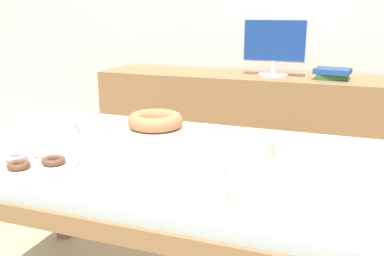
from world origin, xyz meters
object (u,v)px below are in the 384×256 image
at_px(pastry_platter, 33,162).
at_px(plate_stack, 55,127).
at_px(computer_monitor, 274,48).
at_px(tealight_left_edge, 228,200).
at_px(tealight_near_cakes, 310,140).
at_px(tealight_right_edge, 225,174).
at_px(tealight_near_front, 81,114).
at_px(cake_chocolate_round, 247,147).
at_px(cake_golden_bundt, 155,122).
at_px(book_stack, 332,73).

xyz_separation_m(pastry_platter, plate_stack, (-0.19, 0.36, 0.01)).
relative_size(computer_monitor, pastry_platter, 1.33).
height_order(plate_stack, tealight_left_edge, plate_stack).
distance_m(tealight_near_cakes, tealight_right_edge, 0.53).
bearing_deg(tealight_near_front, tealight_right_edge, -30.60).
bearing_deg(cake_chocolate_round, tealight_near_cakes, 49.97).
bearing_deg(tealight_near_cakes, tealight_right_edge, -115.29).
xyz_separation_m(cake_golden_bundt, pastry_platter, (-0.21, -0.56, -0.03)).
bearing_deg(tealight_near_front, tealight_left_edge, -36.93).
xyz_separation_m(plate_stack, tealight_right_edge, (0.85, -0.24, -0.01)).
relative_size(computer_monitor, cake_chocolate_round, 1.62).
relative_size(book_stack, cake_chocolate_round, 0.91).
height_order(cake_chocolate_round, pastry_platter, cake_chocolate_round).
height_order(pastry_platter, tealight_left_edge, pastry_platter).
xyz_separation_m(plate_stack, tealight_near_front, (-0.07, 0.31, -0.01)).
bearing_deg(pastry_platter, plate_stack, 117.07).
bearing_deg(book_stack, cake_golden_bundt, -121.01).
xyz_separation_m(computer_monitor, tealight_near_front, (-0.80, -1.06, -0.27)).
bearing_deg(computer_monitor, cake_chocolate_round, -84.26).
distance_m(computer_monitor, tealight_left_edge, 1.83).
relative_size(book_stack, pastry_platter, 0.75).
bearing_deg(tealight_left_edge, tealight_near_cakes, 76.09).
height_order(computer_monitor, book_stack, computer_monitor).
bearing_deg(cake_chocolate_round, tealight_left_edge, -84.23).
xyz_separation_m(plate_stack, tealight_left_edge, (0.91, -0.43, -0.01)).
height_order(tealight_near_cakes, tealight_right_edge, same).
bearing_deg(tealight_right_edge, computer_monitor, 94.31).
bearing_deg(book_stack, tealight_near_front, -137.90).
relative_size(book_stack, cake_golden_bundt, 0.80).
xyz_separation_m(cake_chocolate_round, plate_stack, (-0.87, 0.01, -0.01)).
xyz_separation_m(cake_chocolate_round, cake_golden_bundt, (-0.47, 0.20, 0.01)).
relative_size(plate_stack, tealight_near_cakes, 5.25).
xyz_separation_m(plate_stack, tealight_near_cakes, (1.07, 0.24, -0.01)).
height_order(book_stack, plate_stack, book_stack).
bearing_deg(cake_golden_bundt, tealight_near_cakes, 4.00).
relative_size(cake_chocolate_round, pastry_platter, 0.82).
xyz_separation_m(computer_monitor, cake_chocolate_round, (0.14, -1.37, -0.25)).
bearing_deg(plate_stack, tealight_near_front, 103.06).
xyz_separation_m(computer_monitor, tealight_near_cakes, (0.35, -1.13, -0.27)).
bearing_deg(computer_monitor, book_stack, 0.21).
distance_m(tealight_right_edge, tealight_left_edge, 0.20).
distance_m(cake_chocolate_round, tealight_left_edge, 0.42).
xyz_separation_m(book_stack, tealight_right_edge, (-0.26, -1.61, -0.12)).
distance_m(computer_monitor, book_stack, 0.41).
bearing_deg(plate_stack, computer_monitor, 61.99).
xyz_separation_m(book_stack, cake_chocolate_round, (-0.24, -1.38, -0.10)).
xyz_separation_m(book_stack, cake_golden_bundt, (-0.71, -1.17, -0.10)).
xyz_separation_m(tealight_near_front, tealight_left_edge, (0.98, -0.74, 0.00)).
height_order(pastry_platter, tealight_near_cakes, pastry_platter).
bearing_deg(cake_golden_bundt, computer_monitor, 74.40).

